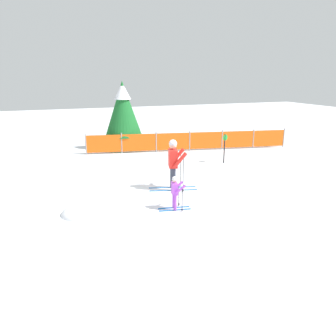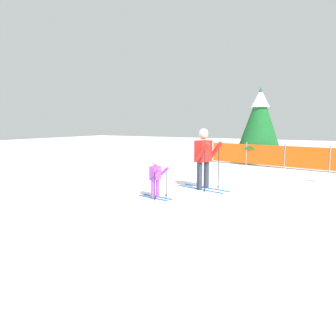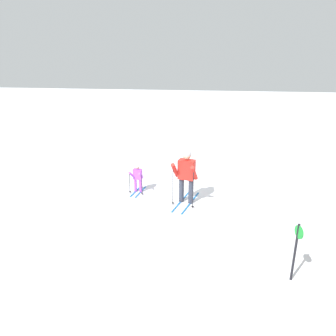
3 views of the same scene
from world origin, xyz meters
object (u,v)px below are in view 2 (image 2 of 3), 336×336
safety_fence (330,159)px  conifer_far (260,117)px  skier_child (156,175)px  skier_adult (204,153)px

safety_fence → conifer_far: 3.87m
safety_fence → skier_child: bearing=-117.0°
skier_adult → conifer_far: conifer_far is taller
safety_fence → conifer_far: size_ratio=2.94×
skier_adult → conifer_far: bearing=106.4°
skier_child → conifer_far: conifer_far is taller
skier_adult → safety_fence: 6.12m
safety_fence → conifer_far: conifer_far is taller
skier_adult → safety_fence: size_ratio=0.17×
skier_child → safety_fence: size_ratio=0.10×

